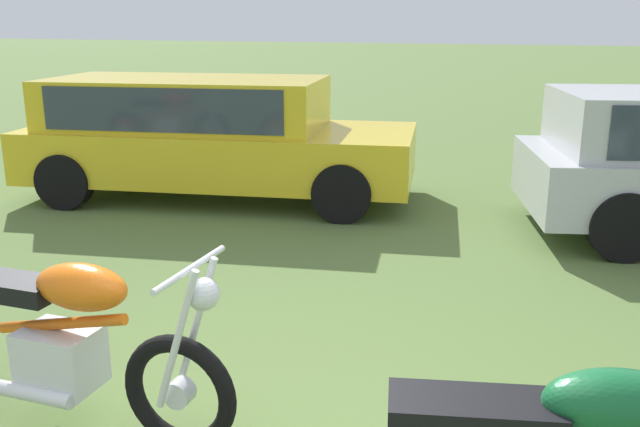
# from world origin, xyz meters

# --- Properties ---
(motorcycle_orange) EXTENTS (2.09, 0.64, 1.02)m
(motorcycle_orange) POSITION_xyz_m (-1.23, 0.18, 0.48)
(motorcycle_orange) COLOR black
(motorcycle_orange) RESTS_ON ground
(car_yellow) EXTENTS (4.84, 2.57, 1.43)m
(car_yellow) POSITION_xyz_m (-2.96, 4.86, 0.84)
(car_yellow) COLOR gold
(car_yellow) RESTS_ON ground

